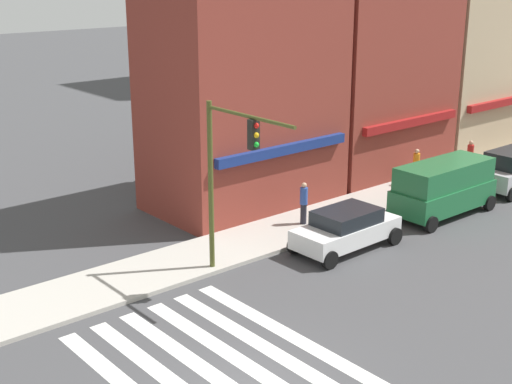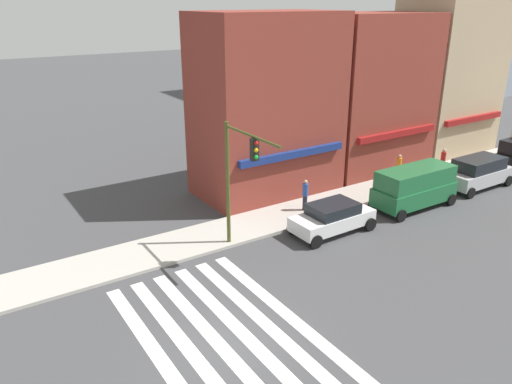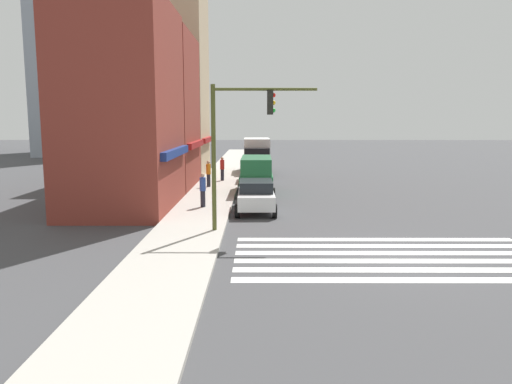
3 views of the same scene
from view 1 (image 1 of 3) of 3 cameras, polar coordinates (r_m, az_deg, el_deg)
ground_plane at (r=19.09m, az=-0.48°, el=-15.08°), size 200.00×200.00×0.00m
sidewalk_left at (r=24.59m, az=-11.81°, el=-7.36°), size 120.00×3.00×0.15m
crosswalk_stripes at (r=19.09m, az=-0.48°, el=-15.07°), size 5.54×10.80×0.01m
storefront_row at (r=37.31m, az=9.90°, el=10.97°), size 24.23×5.30×15.02m
traffic_signal at (r=23.37m, az=-2.28°, el=2.28°), size 0.32×4.24×6.07m
sedan_white at (r=27.15m, az=7.24°, el=-2.90°), size 4.43×2.02×1.59m
van_green at (r=31.53m, az=14.78°, el=0.43°), size 5.01×2.22×2.34m
pedestrian_blue_shirt at (r=29.19m, az=3.84°, el=-0.83°), size 0.32×0.32×1.77m
pedestrian_red_jacket at (r=37.62m, az=16.74°, el=2.70°), size 0.32×0.32×1.77m
pedestrian_orange_vest at (r=35.25m, az=12.68°, el=2.04°), size 0.32×0.32×1.77m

